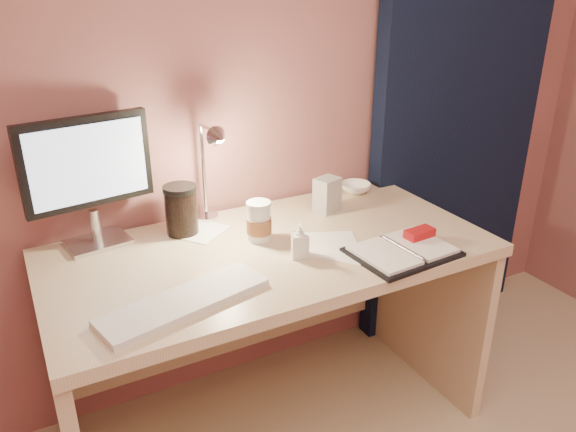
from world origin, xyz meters
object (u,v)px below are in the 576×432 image
desk (262,297)px  bowl (356,188)px  clear_cup (327,195)px  product_box (327,195)px  lotion_bottle (300,240)px  desk_lamp (211,165)px  keyboard (185,302)px  planner (404,249)px  monitor (87,170)px  coffee_cup (259,222)px  dark_jar (181,212)px

desk → bowl: bowl is taller
desk → clear_cup: size_ratio=11.74×
product_box → lotion_bottle: bearing=-152.3°
desk → desk_lamp: desk_lamp is taller
keyboard → planner: size_ratio=1.41×
monitor → bowl: monitor is taller
planner → desk_lamp: size_ratio=0.90×
keyboard → product_box: 0.76m
lotion_bottle → coffee_cup: bearing=109.7°
keyboard → bowl: (0.86, 0.47, 0.01)m
desk → keyboard: (-0.35, -0.27, 0.24)m
dark_jar → coffee_cup: bearing=-38.8°
desk → monitor: size_ratio=3.35×
planner → bowl: size_ratio=2.76×
monitor → desk_lamp: bearing=-18.7°
bowl → dark_jar: size_ratio=0.79×
keyboard → lotion_bottle: lotion_bottle is taller
planner → product_box: size_ratio=2.57×
planner → lotion_bottle: (-0.30, 0.13, 0.04)m
dark_jar → keyboard: bearing=-107.5°
lotion_bottle → desk_lamp: 0.39m
keyboard → lotion_bottle: (0.40, 0.10, 0.05)m
monitor → product_box: (0.79, -0.11, -0.19)m
planner → bowl: bearing=68.2°
lotion_bottle → dark_jar: size_ratio=0.74×
keyboard → product_box: bearing=15.5°
product_box → desk_lamp: size_ratio=0.35×
clear_cup → monitor: bearing=172.6°
coffee_cup → lotion_bottle: bearing=-70.3°
coffee_cup → lotion_bottle: 0.18m
clear_cup → planner: bearing=-85.2°
planner → clear_cup: bearing=90.8°
monitor → planner: monitor is taller
desk → coffee_cup: coffee_cup is taller
desk → planner: planner is taller
monitor → product_box: bearing=-17.1°
desk → product_box: bearing=16.7°
dark_jar → desk_lamp: size_ratio=0.41×
coffee_cup → lotion_bottle: coffee_cup is taller
clear_cup → product_box: bearing=-116.6°
monitor → keyboard: 0.55m
coffee_cup → dark_jar: size_ratio=0.88×
monitor → desk_lamp: size_ratio=1.15×
keyboard → dark_jar: bearing=59.1°
monitor → keyboard: size_ratio=0.90×
clear_cup → product_box: product_box is taller
lotion_bottle → keyboard: bearing=-166.3°
clear_cup → desk_lamp: bearing=174.6°
planner → desk_lamp: 0.67m
monitor → bowl: bearing=-9.2°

